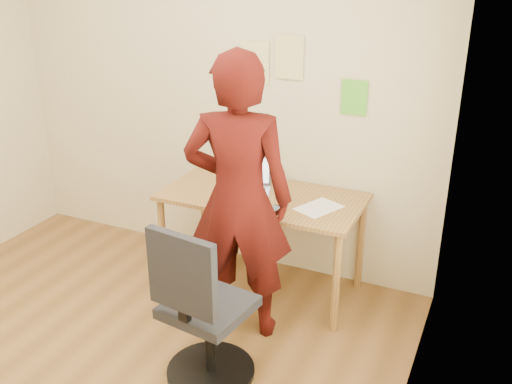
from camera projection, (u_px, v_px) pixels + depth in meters
The scene contains 10 objects.
room at pixel (45, 161), 2.80m from camera, with size 3.58×3.58×2.78m.
desk at pixel (262, 206), 4.01m from camera, with size 1.40×0.70×0.74m.
laptop at pixel (248, 183), 4.04m from camera, with size 0.39×0.36×0.23m.
paper_sheet at pixel (319, 208), 3.77m from camera, with size 0.21×0.30×0.00m, color white.
phone at pixel (274, 210), 3.73m from camera, with size 0.10×0.15×0.01m.
wall_note_left at pixel (255, 62), 4.04m from camera, with size 0.21×0.00×0.30m, color #E4D288.
wall_note_mid at pixel (289, 57), 3.92m from camera, with size 0.21×0.00×0.30m, color #E4D288.
wall_note_right at pixel (354, 98), 3.83m from camera, with size 0.18×0.00×0.24m, color #5CC92D.
office_chair at pixel (202, 318), 3.16m from camera, with size 0.52×0.52×1.00m.
person at pixel (238, 200), 3.46m from camera, with size 0.67×0.44×1.83m, color #3E0C08.
Camera 1 is at (2.05, -1.97, 2.28)m, focal length 40.00 mm.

